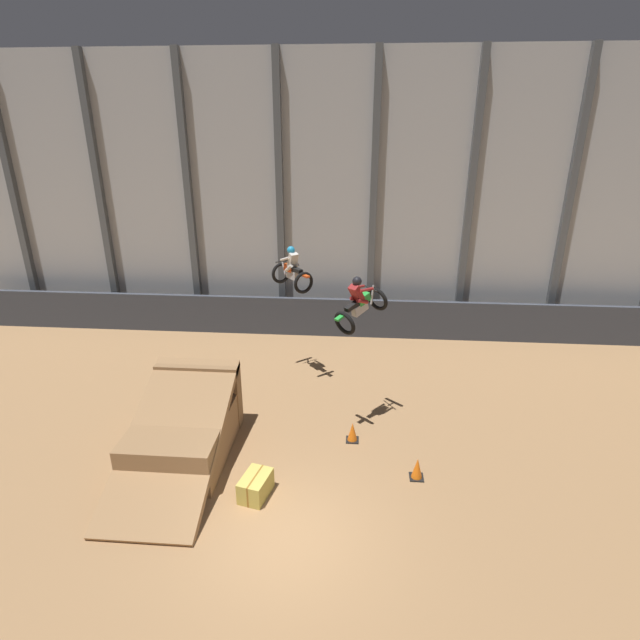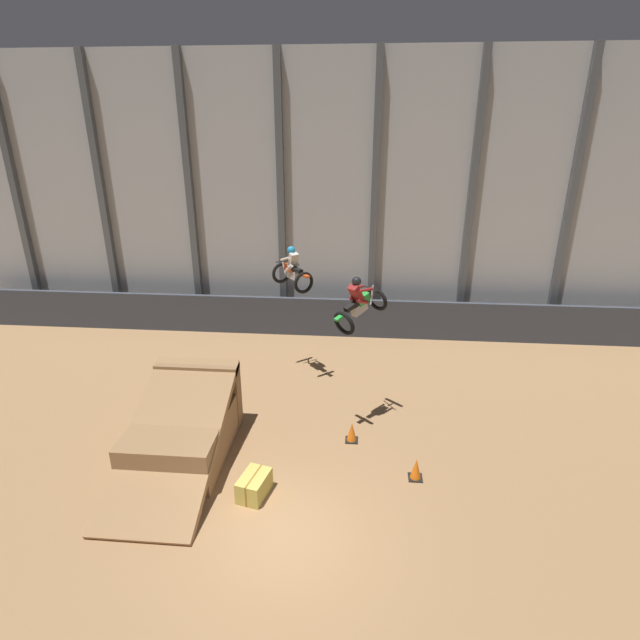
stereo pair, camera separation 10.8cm
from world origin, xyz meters
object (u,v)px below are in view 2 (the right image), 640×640
object	(u,v)px
dirt_ramp	(185,427)
rider_bike_left_air	(292,271)
rider_bike_right_air	(359,304)
traffic_cone_arena_edge	(352,432)
hay_bale_trackside	(254,486)
traffic_cone_near_ramp	(416,469)

from	to	relation	value
dirt_ramp	rider_bike_left_air	xyz separation A→B (m)	(2.37, 4.70, 3.13)
rider_bike_right_air	traffic_cone_arena_edge	distance (m)	3.66
dirt_ramp	rider_bike_right_air	world-z (taller)	rider_bike_right_air
dirt_ramp	hay_bale_trackside	bearing A→B (deg)	-35.84
dirt_ramp	rider_bike_left_air	bearing A→B (deg)	63.24
dirt_ramp	hay_bale_trackside	world-z (taller)	dirt_ramp
traffic_cone_near_ramp	traffic_cone_arena_edge	bearing A→B (deg)	138.45
dirt_ramp	hay_bale_trackside	distance (m)	2.80
dirt_ramp	traffic_cone_arena_edge	size ratio (longest dim) A/B	8.62
rider_bike_right_air	traffic_cone_arena_edge	size ratio (longest dim) A/B	2.96
traffic_cone_near_ramp	rider_bike_right_air	bearing A→B (deg)	122.41
rider_bike_left_air	rider_bike_right_air	distance (m)	3.68
dirt_ramp	traffic_cone_near_ramp	xyz separation A→B (m)	(6.22, -0.66, -0.45)
rider_bike_left_air	traffic_cone_arena_edge	world-z (taller)	rider_bike_left_air
rider_bike_left_air	traffic_cone_arena_edge	size ratio (longest dim) A/B	2.80
traffic_cone_near_ramp	traffic_cone_arena_edge	world-z (taller)	same
rider_bike_right_air	hay_bale_trackside	xyz separation A→B (m)	(-2.41, -3.44, -3.52)
dirt_ramp	traffic_cone_arena_edge	xyz separation A→B (m)	(4.55, 0.82, -0.45)
traffic_cone_arena_edge	hay_bale_trackside	size ratio (longest dim) A/B	0.57
rider_bike_left_air	traffic_cone_near_ramp	size ratio (longest dim) A/B	2.80
hay_bale_trackside	traffic_cone_near_ramp	bearing A→B (deg)	13.57
dirt_ramp	traffic_cone_near_ramp	bearing A→B (deg)	-6.05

